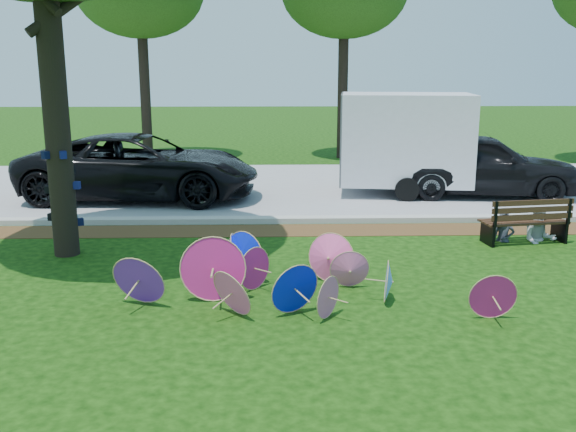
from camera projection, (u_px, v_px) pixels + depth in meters
name	position (u px, v px, depth m)	size (l,w,h in m)	color
ground	(256.00, 313.00, 8.79)	(90.00, 90.00, 0.00)	black
mulch_strip	(260.00, 231.00, 13.17)	(90.00, 1.00, 0.01)	#472D16
curb	(261.00, 220.00, 13.84)	(90.00, 0.30, 0.12)	#B7B5AD
street	(263.00, 187.00, 17.89)	(90.00, 8.00, 0.01)	gray
parasol_pile	(269.00, 272.00, 9.35)	(5.56, 2.47, 0.97)	#6097FF
black_van	(141.00, 167.00, 16.14)	(2.72, 5.90, 1.64)	black
dark_pickup	(480.00, 164.00, 16.53)	(1.95, 4.84, 1.65)	black
cargo_trailer	(406.00, 139.00, 16.69)	(3.29, 2.09, 2.91)	silver
park_bench	(524.00, 220.00, 12.25)	(1.67, 0.63, 0.87)	black
person_left	(505.00, 213.00, 12.26)	(0.42, 0.27, 1.14)	#3E4454
person_right	(542.00, 208.00, 12.26)	(0.64, 0.50, 1.33)	silver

